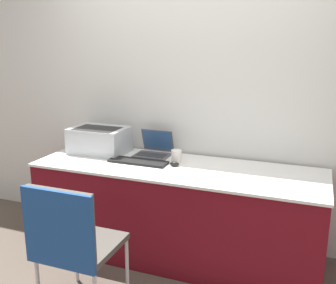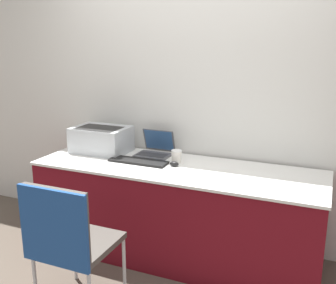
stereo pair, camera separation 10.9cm
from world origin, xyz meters
name	(u,v)px [view 1 (the left image)]	position (x,y,z in m)	size (l,w,h in m)	color
ground_plane	(160,277)	(0.00, 0.00, 0.00)	(14.00, 14.00, 0.00)	brown
wall_back	(194,90)	(0.00, 0.77, 1.30)	(8.00, 0.05, 2.60)	silver
table	(176,211)	(0.00, 0.35, 0.38)	(2.25, 0.73, 0.75)	maroon
printer	(99,139)	(-0.76, 0.49, 0.87)	(0.47, 0.34, 0.22)	#B2B7BC
laptop_left	(154,150)	(-0.29, 0.57, 0.80)	(0.28, 0.27, 0.21)	#4C4C51
external_keyboard	(138,162)	(-0.32, 0.33, 0.76)	(0.48, 0.15, 0.02)	black
coffee_cup	(176,156)	(-0.04, 0.46, 0.81)	(0.08, 0.08, 0.10)	white
mouse	(175,164)	(-0.02, 0.35, 0.77)	(0.07, 0.05, 0.04)	black
chair	(71,237)	(-0.34, -0.59, 0.55)	(0.47, 0.47, 0.89)	#4C4742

